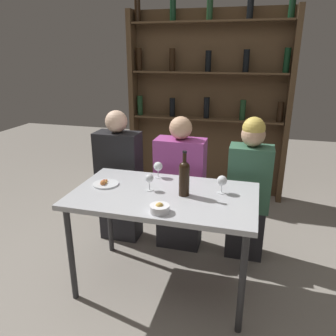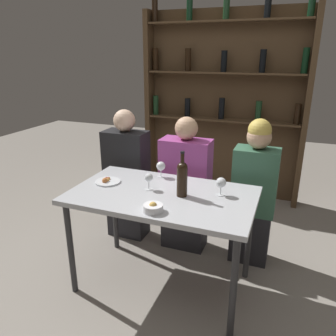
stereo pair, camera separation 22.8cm
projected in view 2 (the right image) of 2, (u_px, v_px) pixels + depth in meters
ground_plane at (163, 283)px, 2.56m from camera, size 10.00×10.00×0.00m
dining_table at (162, 202)px, 2.32m from camera, size 1.29×0.75×0.77m
wine_rack_wall at (223, 100)px, 3.84m from camera, size 1.90×0.21×2.27m
wine_bottle at (182, 177)px, 2.21m from camera, size 0.07×0.07×0.32m
wine_glass_0 at (161, 166)px, 2.57m from camera, size 0.07×0.07×0.13m
wine_glass_1 at (221, 183)px, 2.24m from camera, size 0.07×0.07×0.13m
wine_glass_2 at (149, 178)px, 2.33m from camera, size 0.06×0.06×0.12m
food_plate_0 at (107, 181)px, 2.48m from camera, size 0.19×0.19×0.04m
snack_bowl at (153, 208)px, 2.02m from camera, size 0.12×0.12×0.06m
seated_person_left at (127, 179)px, 3.08m from camera, size 0.40×0.22×1.23m
seated_person_center at (185, 189)px, 2.88m from camera, size 0.43×0.22×1.20m
seated_person_right at (254, 195)px, 2.67m from camera, size 0.35×0.22×1.23m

